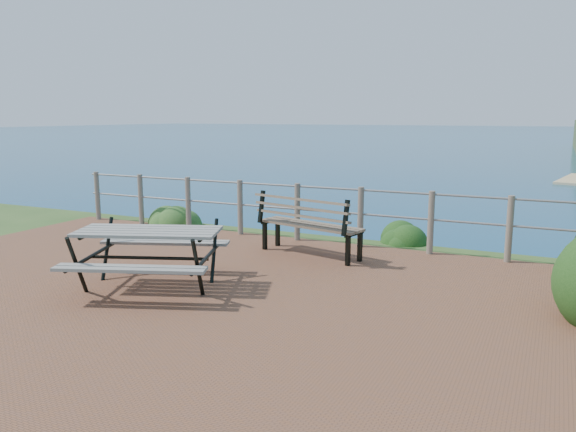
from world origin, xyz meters
name	(u,v)px	position (x,y,z in m)	size (l,w,h in m)	color
ground	(183,296)	(0.00, 0.00, 0.00)	(10.00, 7.00, 0.12)	brown
ocean	(547,122)	(0.00, 200.00, 0.00)	(1200.00, 1200.00, 0.00)	#146278
safety_railing	(297,209)	(0.00, 3.35, 0.57)	(9.40, 0.10, 1.00)	#6B5B4C
picnic_table	(149,252)	(-0.54, 0.06, 0.48)	(1.90, 1.45, 0.74)	gray
park_bench	(310,216)	(0.63, 2.46, 0.64)	(1.79, 0.82, 0.98)	brown
shrub_lip_west	(174,225)	(-2.85, 3.60, 0.00)	(0.82, 0.82, 0.58)	#25541F
shrub_lip_east	(407,242)	(1.75, 4.14, 0.00)	(0.82, 0.82, 0.57)	#173E13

